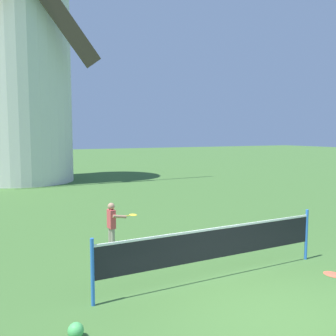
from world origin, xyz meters
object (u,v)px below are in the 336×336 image
Objects in this scene: windmill at (22,48)px; stray_ball at (76,331)px; player_far at (113,223)px; tennis_net at (216,244)px.

stray_ball is (-1.08, -17.21, -7.31)m from windmill.
player_far is 5.15× the size of stray_ball.
tennis_net is at bearing 15.95° from stray_ball.
player_far is 3.83m from stray_ball.
player_far is at bearing 64.28° from stray_ball.
windmill is 3.18× the size of tennis_net.
windmill reaches higher than player_far.
tennis_net is at bearing -65.99° from player_far.
tennis_net is 2.98m from stray_ball.
stray_ball is at bearing -93.58° from windmill.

